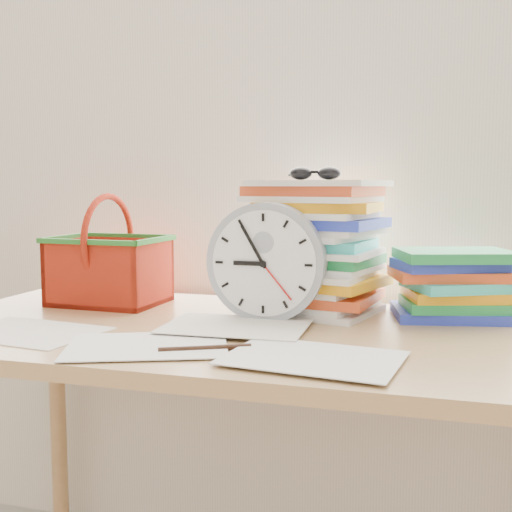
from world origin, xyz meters
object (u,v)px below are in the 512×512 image
(desk, at_px, (246,363))
(book_stack, at_px, (454,284))
(paper_stack, at_px, (313,247))
(basket, at_px, (109,250))
(clock, at_px, (267,262))

(desk, relative_size, book_stack, 5.47)
(paper_stack, relative_size, basket, 1.16)
(paper_stack, distance_m, clock, 0.15)
(paper_stack, height_order, basket, paper_stack)
(desk, distance_m, book_stack, 0.48)
(paper_stack, xyz_separation_m, book_stack, (0.31, 0.01, -0.07))
(clock, xyz_separation_m, basket, (-0.42, 0.09, 0.00))
(clock, xyz_separation_m, book_stack, (0.38, 0.14, -0.05))
(basket, bearing_deg, book_stack, 5.39)
(desk, bearing_deg, book_stack, 27.32)
(book_stack, bearing_deg, paper_stack, -178.85)
(clock, height_order, basket, basket)
(paper_stack, bearing_deg, basket, -175.43)
(desk, xyz_separation_m, basket, (-0.40, 0.16, 0.21))
(paper_stack, distance_m, basket, 0.50)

